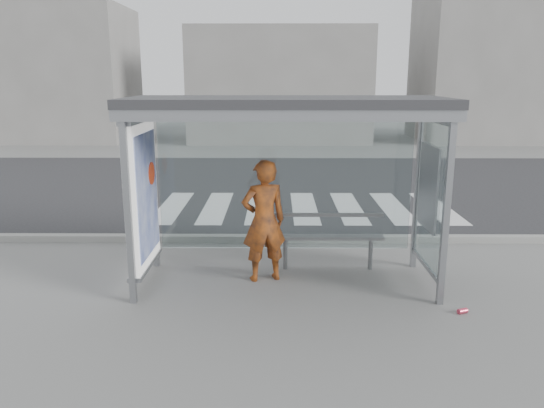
# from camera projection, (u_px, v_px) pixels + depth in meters

# --- Properties ---
(ground) EXTENTS (80.00, 80.00, 0.00)m
(ground) POSITION_uv_depth(u_px,v_px,m) (285.00, 283.00, 7.62)
(ground) COLOR slate
(ground) RESTS_ON ground
(road) EXTENTS (30.00, 10.00, 0.01)m
(road) POSITION_uv_depth(u_px,v_px,m) (281.00, 185.00, 14.42)
(road) COLOR #242527
(road) RESTS_ON ground
(curb) EXTENTS (30.00, 0.18, 0.12)m
(curb) POSITION_uv_depth(u_px,v_px,m) (284.00, 239.00, 9.50)
(curb) COLOR gray
(curb) RESTS_ON ground
(crosswalk) EXTENTS (6.55, 3.00, 0.00)m
(crosswalk) POSITION_uv_depth(u_px,v_px,m) (304.00, 208.00, 11.99)
(crosswalk) COLOR silver
(crosswalk) RESTS_ON ground
(bus_shelter) EXTENTS (4.25, 1.65, 2.62)m
(bus_shelter) POSITION_uv_depth(u_px,v_px,m) (259.00, 145.00, 7.21)
(bus_shelter) COLOR gray
(bus_shelter) RESTS_ON ground
(building_left) EXTENTS (6.00, 5.00, 6.00)m
(building_left) POSITION_uv_depth(u_px,v_px,m) (64.00, 74.00, 24.50)
(building_left) COLOR slate
(building_left) RESTS_ON ground
(building_center) EXTENTS (8.00, 5.00, 5.00)m
(building_center) POSITION_uv_depth(u_px,v_px,m) (279.00, 85.00, 24.53)
(building_center) COLOR slate
(building_center) RESTS_ON ground
(building_right) EXTENTS (5.00, 5.00, 7.00)m
(building_right) POSITION_uv_depth(u_px,v_px,m) (476.00, 63.00, 24.22)
(building_right) COLOR slate
(building_right) RESTS_ON ground
(person) EXTENTS (0.74, 0.59, 1.77)m
(person) POSITION_uv_depth(u_px,v_px,m) (264.00, 221.00, 7.55)
(person) COLOR #C45812
(person) RESTS_ON ground
(bench) EXTENTS (1.68, 0.21, 0.87)m
(bench) POSITION_uv_depth(u_px,v_px,m) (328.00, 237.00, 8.06)
(bench) COLOR slate
(bench) RESTS_ON ground
(soda_can) EXTENTS (0.14, 0.11, 0.07)m
(soda_can) POSITION_uv_depth(u_px,v_px,m) (462.00, 311.00, 6.62)
(soda_can) COLOR #E64360
(soda_can) RESTS_ON ground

